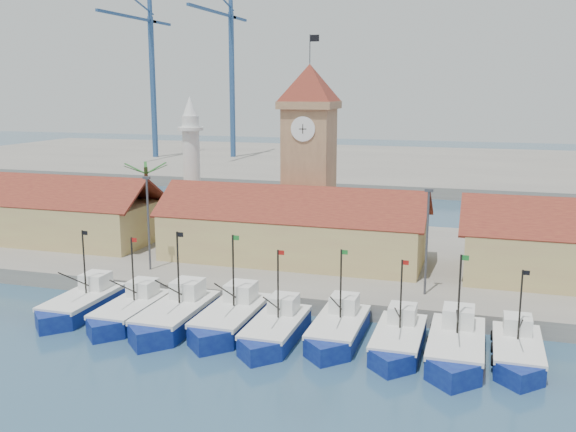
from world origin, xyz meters
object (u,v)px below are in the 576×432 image
(boat_0, at_px, (80,305))
(boat_4, at_px, (275,331))
(clock_tower, at_px, (309,151))
(minaret, at_px, (192,165))

(boat_0, xyz_separation_m, boat_4, (17.39, -0.75, -0.02))
(boat_4, relative_size, clock_tower, 0.42)
(clock_tower, height_order, minaret, clock_tower)
(clock_tower, bearing_deg, boat_4, -80.77)
(boat_4, bearing_deg, minaret, 126.02)
(clock_tower, relative_size, minaret, 1.39)
(boat_4, bearing_deg, boat_0, 177.51)
(minaret, bearing_deg, clock_tower, -7.61)
(clock_tower, bearing_deg, boat_0, -120.15)
(boat_4, bearing_deg, clock_tower, 99.23)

